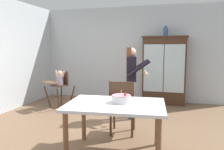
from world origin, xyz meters
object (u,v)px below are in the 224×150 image
Objects in this scene: dining_table at (115,110)px; high_chair_with_toddler at (60,82)px; adult_person at (132,74)px; dining_chair_far_side at (122,104)px; china_cabinet at (164,70)px; birthday_cake at (121,99)px; ceramic_vase at (166,32)px.

high_chair_with_toddler is at bearing 134.33° from dining_table.
high_chair_with_toddler is 2.90m from dining_table.
adult_person reaches higher than dining_chair_far_side.
china_cabinet reaches higher than dining_chair_far_side.
ceramic_vase is at bearing 81.47° from birthday_cake.
china_cabinet is at bearing -108.79° from dining_chair_far_side.
high_chair_with_toddler is 3.39× the size of birthday_cake.
ceramic_vase reaches higher than dining_chair_far_side.
dining_table is 5.19× the size of birthday_cake.
birthday_cake is (-0.46, -3.12, -0.13)m from china_cabinet.
china_cabinet reaches higher than high_chair_with_toddler.
china_cabinet is 1.20× the size of adult_person.
adult_person is at bearing -112.23° from ceramic_vase.
dining_chair_far_side is (-0.13, 0.62, -0.24)m from birthday_cake.
high_chair_with_toddler is at bearing -156.21° from ceramic_vase.
birthday_cake is at bearing -98.30° from china_cabinet.
dining_chair_far_side is (-0.60, -2.51, -1.40)m from ceramic_vase.
high_chair_with_toddler is 2.89m from birthday_cake.
ceramic_vase is at bearing -109.06° from dining_chair_far_side.
china_cabinet is 6.55× the size of birthday_cake.
birthday_cake is at bearing 48.66° from dining_table.
ceramic_vase is 3.50m from dining_table.
ceramic_vase is 0.28× the size of dining_chair_far_side.
dining_table is (2.02, -2.07, -0.01)m from high_chair_with_toddler.
china_cabinet is 1.63m from adult_person.
ceramic_vase is 1.91m from adult_person.
high_chair_with_toddler is (-2.55, -1.12, -0.27)m from china_cabinet.
adult_person is at bearing 12.47° from high_chair_with_toddler.
china_cabinet is at bearing 80.73° from dining_table.
dining_chair_far_side reaches higher than dining_table.
adult_person is (-0.61, -1.51, 0.05)m from china_cabinet.
dining_table is at bearing -131.34° from birthday_cake.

